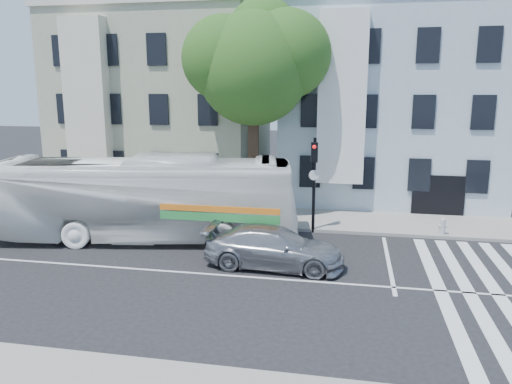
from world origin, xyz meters
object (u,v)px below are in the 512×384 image
(sedan, at_px, (274,247))
(traffic_signal, at_px, (314,172))
(fire_hydrant, at_px, (443,226))
(bus, at_px, (144,198))

(sedan, relative_size, traffic_signal, 1.19)
(traffic_signal, bearing_deg, fire_hydrant, -6.74)
(sedan, relative_size, fire_hydrant, 6.89)
(bus, xyz_separation_m, fire_hydrant, (12.99, 2.70, -1.33))
(sedan, xyz_separation_m, traffic_signal, (1.08, 4.72, 2.08))
(traffic_signal, bearing_deg, sedan, -113.17)
(fire_hydrant, bearing_deg, sedan, -143.42)
(fire_hydrant, bearing_deg, bus, -168.25)
(sedan, bearing_deg, bus, 71.82)
(bus, relative_size, fire_hydrant, 17.66)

